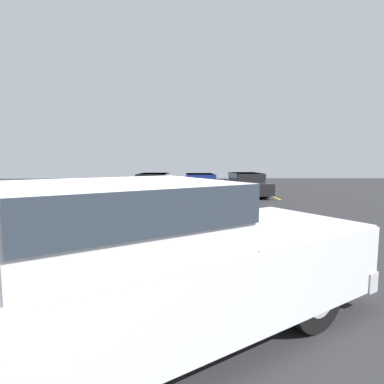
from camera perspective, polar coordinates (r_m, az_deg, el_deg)
name	(u,v)px	position (r m, az deg, el deg)	size (l,w,h in m)	color
ground_plane	(117,330)	(4.05, -14.04, -24.09)	(60.00, 60.00, 0.00)	#2D2D30
stall_stripe_a	(131,195)	(17.81, -11.64, -0.56)	(0.12, 4.61, 0.01)	yellow
stall_stripe_b	(177,195)	(17.52, -2.92, -0.55)	(0.12, 4.61, 0.01)	yellow
stall_stripe_c	(223,195)	(17.65, 5.87, -0.53)	(0.12, 4.61, 0.01)	yellow
stall_stripe_d	(268,195)	(18.17, 14.35, -0.50)	(0.12, 4.61, 0.01)	yellow
pickup_truck	(149,263)	(3.42, -8.21, -13.27)	(6.03, 4.71, 1.80)	white
parked_sedan_a	(154,183)	(17.63, -7.30, 1.62)	(2.05, 4.75, 1.25)	#232326
parked_sedan_b	(200,183)	(17.65, 1.49, 1.64)	(1.97, 4.71, 1.22)	navy
parked_sedan_c	(246,183)	(17.71, 10.25, 1.65)	(2.04, 4.81, 1.29)	#232326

